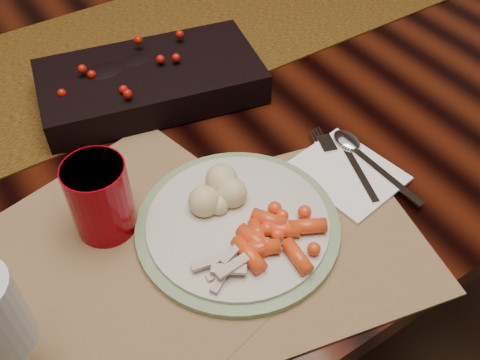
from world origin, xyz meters
TOP-DOWN VIEW (x-y plane):
  - floor at (0.00, 0.00)m, footprint 5.00×5.00m
  - dining_table at (0.00, 0.00)m, footprint 1.80×1.00m
  - table_runner at (-0.05, 0.15)m, footprint 1.82×0.39m
  - centerpiece at (-0.01, 0.02)m, footprint 0.38×0.25m
  - placemat_main at (-0.03, -0.33)m, footprint 0.45×0.37m
  - placemat_second at (-0.24, -0.27)m, footprint 0.56×0.46m
  - dinner_plate at (-0.04, -0.29)m, footprint 0.32×0.32m
  - baby_carrots at (-0.01, -0.34)m, footprint 0.12×0.10m
  - mashed_potatoes at (-0.05, -0.24)m, footprint 0.07×0.06m
  - turkey_shreds at (-0.09, -0.34)m, footprint 0.08×0.08m
  - napkin at (0.14, -0.29)m, footprint 0.14×0.16m
  - fork at (0.15, -0.29)m, footprint 0.07×0.14m
  - spoon at (0.18, -0.31)m, footprint 0.04×0.16m
  - red_cup at (-0.18, -0.20)m, footprint 0.10×0.10m
  - wine_glass at (-0.33, -0.34)m, footprint 0.06×0.06m

SIDE VIEW (x-z plane):
  - floor at x=0.00m, z-range 0.00..0.00m
  - dining_table at x=0.00m, z-range 0.00..0.75m
  - table_runner at x=-0.05m, z-range 0.75..0.75m
  - placemat_main at x=-0.03m, z-range 0.75..0.75m
  - placemat_second at x=-0.24m, z-range 0.75..0.75m
  - napkin at x=0.14m, z-range 0.75..0.76m
  - fork at x=0.15m, z-range 0.76..0.76m
  - spoon at x=0.18m, z-range 0.76..0.76m
  - dinner_plate at x=-0.04m, z-range 0.75..0.77m
  - turkey_shreds at x=-0.09m, z-range 0.77..0.79m
  - baby_carrots at x=-0.01m, z-range 0.77..0.79m
  - centerpiece at x=-0.01m, z-range 0.75..0.82m
  - mashed_potatoes at x=-0.05m, z-range 0.77..0.81m
  - red_cup at x=-0.18m, z-range 0.75..0.86m
  - wine_glass at x=-0.33m, z-range 0.75..0.93m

